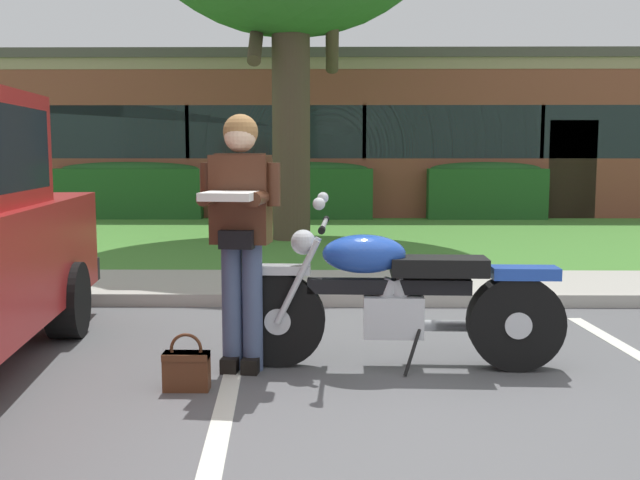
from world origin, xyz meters
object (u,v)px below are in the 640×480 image
(motorcycle, at_px, (410,298))
(brick_building, at_px, (355,139))
(handbag, at_px, (186,367))
(hedge_left, at_px, (131,190))
(hedge_center_left, at_px, (307,190))
(rider_person, at_px, (240,221))
(hedge_center_right, at_px, (484,190))

(motorcycle, bearing_deg, brick_building, 89.30)
(handbag, bearing_deg, hedge_left, 106.45)
(motorcycle, height_order, brick_building, brick_building)
(hedge_left, bearing_deg, brick_building, 48.09)
(motorcycle, distance_m, hedge_center_left, 10.72)
(rider_person, height_order, handbag, rider_person)
(brick_building, bearing_deg, hedge_left, -131.91)
(motorcycle, xyz_separation_m, rider_person, (-1.13, -0.08, 0.53))
(hedge_center_right, height_order, brick_building, brick_building)
(hedge_left, bearing_deg, hedge_center_left, 0.00)
(rider_person, xyz_separation_m, hedge_center_left, (0.13, 10.75, -0.36))
(motorcycle, bearing_deg, hedge_left, 113.85)
(motorcycle, distance_m, handbag, 1.54)
(hedge_center_left, bearing_deg, motorcycle, -84.68)
(rider_person, bearing_deg, hedge_left, 108.47)
(handbag, distance_m, brick_building, 16.81)
(hedge_left, relative_size, hedge_center_right, 1.25)
(hedge_left, relative_size, hedge_center_left, 1.13)
(motorcycle, xyz_separation_m, hedge_center_right, (2.73, 10.67, 0.17))
(hedge_center_right, bearing_deg, motorcycle, -104.36)
(rider_person, relative_size, hedge_left, 0.56)
(handbag, xyz_separation_m, hedge_center_right, (4.15, 11.17, 0.51))
(hedge_center_right, bearing_deg, hedge_left, 180.00)
(motorcycle, bearing_deg, rider_person, -175.89)
(hedge_left, bearing_deg, rider_person, -71.53)
(brick_building, bearing_deg, rider_person, -94.66)
(handbag, relative_size, hedge_center_left, 0.13)
(motorcycle, bearing_deg, hedge_center_left, 95.32)
(motorcycle, relative_size, hedge_center_left, 0.83)
(hedge_center_left, distance_m, hedge_center_right, 3.72)
(hedge_center_right, relative_size, brick_building, 0.11)
(motorcycle, relative_size, rider_person, 1.32)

